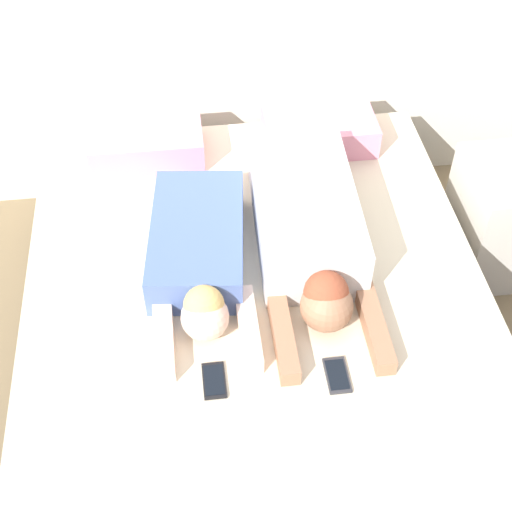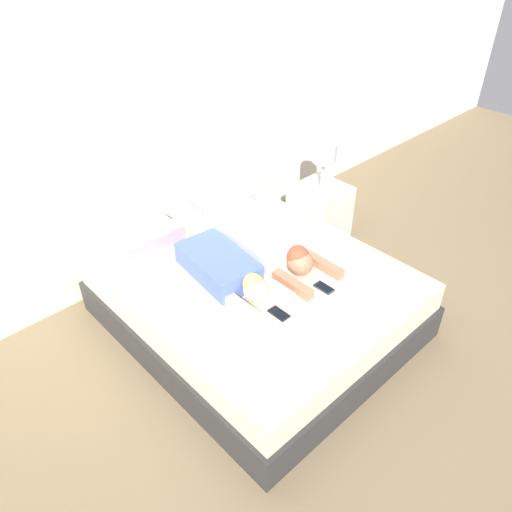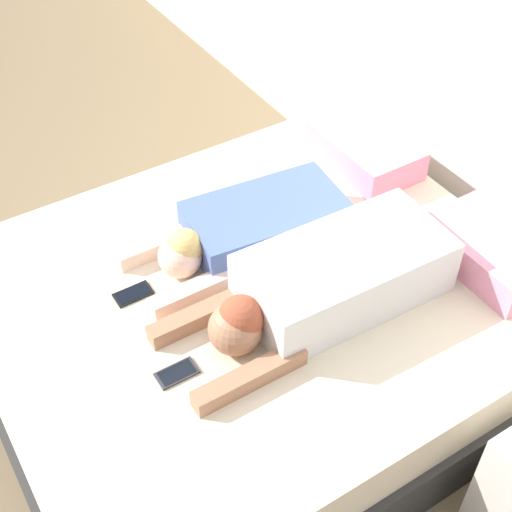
% 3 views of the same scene
% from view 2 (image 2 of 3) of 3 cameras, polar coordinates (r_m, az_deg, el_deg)
% --- Properties ---
extents(ground_plane, '(12.00, 12.00, 0.00)m').
position_cam_2_polar(ground_plane, '(4.04, 0.00, -7.46)').
color(ground_plane, '#7F6B4C').
extents(wall_back, '(12.00, 0.06, 2.60)m').
position_cam_2_polar(wall_back, '(4.18, -11.98, 14.59)').
color(wall_back, silver).
rests_on(wall_back, ground_plane).
extents(bed, '(1.85, 2.15, 0.50)m').
position_cam_2_polar(bed, '(3.87, 0.00, -4.83)').
color(bed, '#2D2D2D').
rests_on(bed, ground_plane).
extents(pillow_head_left, '(0.51, 0.33, 0.14)m').
position_cam_2_polar(pillow_head_left, '(4.04, -12.56, 2.01)').
color(pillow_head_left, pink).
rests_on(pillow_head_left, bed).
extents(pillow_head_right, '(0.51, 0.33, 0.14)m').
position_cam_2_polar(pillow_head_right, '(4.42, -3.78, 6.07)').
color(pillow_head_right, pink).
rests_on(pillow_head_right, bed).
extents(person_left, '(0.43, 0.94, 0.20)m').
position_cam_2_polar(person_left, '(3.60, -3.40, -1.61)').
color(person_left, '#4C66A5').
rests_on(person_left, bed).
extents(person_right, '(0.42, 1.14, 0.24)m').
position_cam_2_polar(person_right, '(3.86, 0.82, 1.98)').
color(person_right, silver).
rests_on(person_right, bed).
extents(cell_phone_left, '(0.08, 0.15, 0.01)m').
position_cam_2_polar(cell_phone_left, '(3.36, 2.63, -6.58)').
color(cell_phone_left, black).
rests_on(cell_phone_left, bed).
extents(cell_phone_right, '(0.08, 0.15, 0.01)m').
position_cam_2_polar(cell_phone_right, '(3.59, 7.78, -3.61)').
color(cell_phone_right, '#2D2D33').
rests_on(cell_phone_right, bed).
extents(nightstand, '(0.46, 0.46, 1.01)m').
position_cam_2_polar(nightstand, '(4.82, 7.26, 5.21)').
color(nightstand, beige).
rests_on(nightstand, ground_plane).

